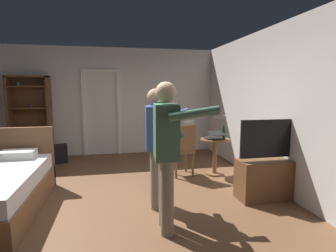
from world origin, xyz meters
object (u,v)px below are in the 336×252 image
Objects in this scene: bookshelf at (30,115)px; tv_flatscreen at (269,174)px; suitcase_dark at (53,154)px; person_striped_shirt at (156,140)px; bottle_on_table at (224,133)px; side_table at (215,151)px; person_blue_shirt at (167,146)px; wooden_chair at (183,148)px; laptop at (215,137)px.

tv_flatscreen is (4.16, -3.23, -0.67)m from bookshelf.
bookshelf is at bearing 128.68° from suitcase_dark.
person_striped_shirt is (2.47, -3.15, -0.11)m from bookshelf.
bottle_on_table is (-0.23, 1.18, 0.45)m from tv_flatscreen.
side_table is 0.39m from bottle_on_table.
person_striped_shirt is (-1.47, -1.10, 0.12)m from bottle_on_table.
person_blue_shirt is at bearing -70.86° from suitcase_dark.
person_blue_shirt is 2.92× the size of suitcase_dark.
bottle_on_table is 0.17× the size of person_striped_shirt.
bookshelf is 4.57m from person_blue_shirt.
suitcase_dark is (-3.24, 1.49, -0.26)m from side_table.
wooden_chair is (-1.00, 1.29, 0.17)m from tv_flatscreen.
bottle_on_table reaches higher than side_table.
tv_flatscreen is 1.89m from person_blue_shirt.
tv_flatscreen is at bearing -73.72° from side_table.
bottle_on_table is at bearing -35.67° from suitcase_dark.
wooden_chair is 2.06m from person_blue_shirt.
tv_flatscreen is 1.64m from wooden_chair.
tv_flatscreen reaches higher than bottle_on_table.
side_table is at bearing 41.63° from person_striped_shirt.
wooden_chair is at bearing 60.14° from person_striped_shirt.
person_striped_shirt is (-1.33, -1.18, 0.47)m from side_table.
tv_flatscreen is 3.64× the size of laptop.
bookshelf is at bearing 152.61° from side_table.
bookshelf is 4.28m from laptop.
person_striped_shirt reaches higher than suitcase_dark.
person_striped_shirt is (-0.02, 0.69, -0.06)m from person_blue_shirt.
wooden_chair is 0.60× the size of person_striped_shirt.
laptop is at bearing -28.09° from bookshelf.
person_blue_shirt is 1.04× the size of person_striped_shirt.
wooden_chair is at bearing -40.03° from suitcase_dark.
person_striped_shirt is 3.37m from suitcase_dark.
bookshelf reaches higher than laptop.
suitcase_dark is at bearing 155.30° from side_table.
side_table is 0.42× the size of person_striped_shirt.
person_blue_shirt is (-1.45, -1.79, 0.18)m from bottle_on_table.
bookshelf is 5.89× the size of laptop.
person_striped_shirt reaches higher than side_table.
person_blue_shirt is 0.69m from person_striped_shirt.
bookshelf is 1.97× the size of wooden_chair.
side_table is (-0.37, 1.26, 0.09)m from tv_flatscreen.
bottle_on_table is at bearing -29.74° from side_table.
laptop is at bearing 167.81° from bottle_on_table.
tv_flatscreen is 1.22× the size of wooden_chair.
side_table is 0.64m from wooden_chair.
person_blue_shirt is (-0.68, -1.89, 0.45)m from wooden_chair.
wooden_chair reaches higher than laptop.
tv_flatscreen is 1.32m from side_table.
suitcase_dark is (0.56, -0.48, -0.84)m from bookshelf.
laptop is 0.20× the size of person_striped_shirt.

